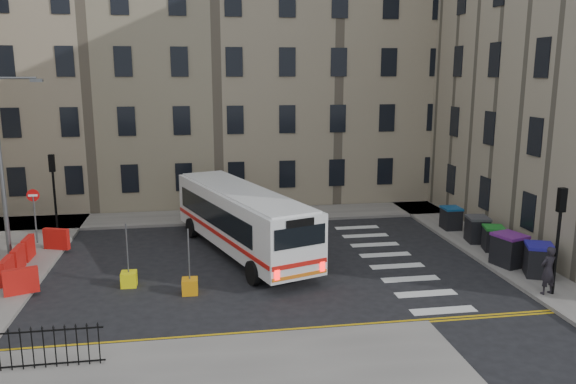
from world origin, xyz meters
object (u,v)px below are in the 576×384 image
object	(u,v)px
bus	(242,218)
wheelie_bin_e	(451,218)
wheelie_bin_b	(509,249)
bollard_yellow	(129,279)
wheelie_bin_d	(477,229)
streetlamp	(1,168)
bollard_chevron	(190,286)
wheelie_bin_a	(539,260)
pedestrian	(548,270)
wheelie_bin_c	(493,238)

from	to	relation	value
bus	wheelie_bin_e	size ratio (longest dim) A/B	9.48
wheelie_bin_b	bollard_yellow	size ratio (longest dim) A/B	2.56
wheelie_bin_b	wheelie_bin_d	world-z (taller)	wheelie_bin_b
streetlamp	bollard_chevron	world-z (taller)	streetlamp
bus	wheelie_bin_a	distance (m)	12.97
pedestrian	bus	bearing A→B (deg)	-45.41
wheelie_bin_c	wheelie_bin_e	bearing A→B (deg)	110.51
bollard_chevron	bollard_yellow	bearing A→B (deg)	154.20
wheelie_bin_c	pedestrian	xyz separation A→B (m)	(-0.74, -5.32, 0.35)
bus	wheelie_bin_b	world-z (taller)	bus
wheelie_bin_d	pedestrian	distance (m)	6.74
wheelie_bin_b	wheelie_bin_c	distance (m)	2.12
pedestrian	bollard_yellow	world-z (taller)	pedestrian
wheelie_bin_a	wheelie_bin_e	bearing A→B (deg)	115.97
wheelie_bin_e	pedestrian	distance (m)	9.15
wheelie_bin_e	bollard_chevron	xyz separation A→B (m)	(-13.77, -6.60, -0.45)
wheelie_bin_e	wheelie_bin_b	bearing A→B (deg)	-89.50
wheelie_bin_e	bollard_yellow	bearing A→B (deg)	-159.98
wheelie_bin_e	wheelie_bin_c	bearing A→B (deg)	-83.62
wheelie_bin_b	pedestrian	size ratio (longest dim) A/B	0.83
wheelie_bin_d	bollard_yellow	world-z (taller)	wheelie_bin_d
bus	wheelie_bin_c	distance (m)	11.89
wheelie_bin_a	wheelie_bin_b	world-z (taller)	wheelie_bin_b
wheelie_bin_b	wheelie_bin_d	xyz separation A→B (m)	(0.33, 3.46, -0.06)
wheelie_bin_b	wheelie_bin_e	xyz separation A→B (m)	(0.10, 5.90, -0.11)
wheelie_bin_c	wheelie_bin_d	xyz separation A→B (m)	(-0.09, 1.39, 0.06)
streetlamp	wheelie_bin_b	xyz separation A→B (m)	(21.67, -4.23, -3.48)
wheelie_bin_e	bollard_chevron	size ratio (longest dim) A/B	1.98
wheelie_bin_e	wheelie_bin_a	bearing A→B (deg)	-85.21
wheelie_bin_b	wheelie_bin_c	xyz separation A→B (m)	(0.43, 2.07, -0.13)
streetlamp	pedestrian	bearing A→B (deg)	-19.29
streetlamp	wheelie_bin_b	size ratio (longest dim) A/B	5.29
wheelie_bin_a	bollard_yellow	xyz separation A→B (m)	(-16.60, 1.84, -0.53)
wheelie_bin_a	wheelie_bin_b	size ratio (longest dim) A/B	0.99
wheelie_bin_a	wheelie_bin_c	distance (m)	3.45
bollard_yellow	bollard_chevron	distance (m)	2.68
bollard_yellow	wheelie_bin_e	bearing A→B (deg)	18.56
wheelie_bin_b	wheelie_bin_d	distance (m)	3.48
streetlamp	wheelie_bin_c	size ratio (longest dim) A/B	6.51
wheelie_bin_d	pedestrian	size ratio (longest dim) A/B	0.70
wheelie_bin_a	wheelie_bin_d	xyz separation A→B (m)	(-0.19, 4.84, -0.03)
wheelie_bin_b	bollard_chevron	xyz separation A→B (m)	(-13.67, -0.70, -0.56)
bus	wheelie_bin_a	world-z (taller)	bus
wheelie_bin_a	wheelie_bin_d	size ratio (longest dim) A/B	1.17
bus	wheelie_bin_b	size ratio (longest dim) A/B	7.31
wheelie_bin_a	wheelie_bin_d	distance (m)	4.84
pedestrian	bollard_chevron	world-z (taller)	pedestrian
bus	wheelie_bin_d	bearing A→B (deg)	-21.49
wheelie_bin_d	wheelie_bin_b	bearing A→B (deg)	-86.16
bus	wheelie_bin_d	world-z (taller)	bus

